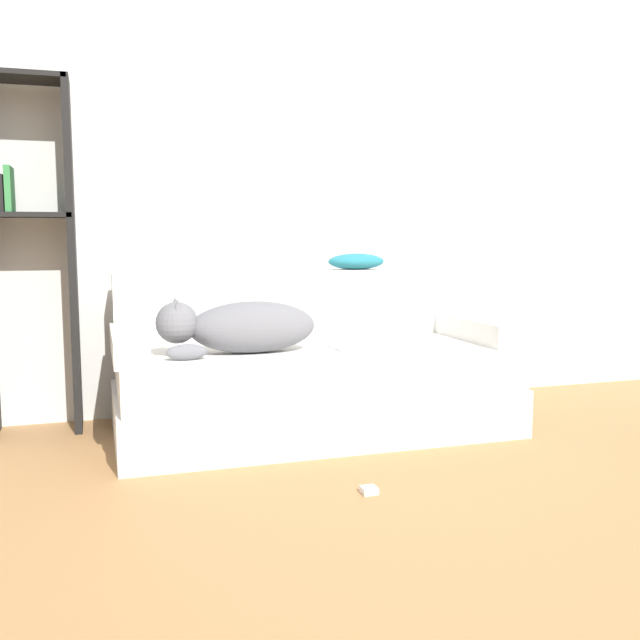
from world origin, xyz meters
name	(u,v)px	position (x,y,z in m)	size (l,w,h in m)	color
ground_plane	(609,637)	(0.00, 0.00, 0.00)	(20.00, 20.00, 0.00)	#9E7042
wall_back	(308,173)	(0.00, 2.61, 1.35)	(6.93, 0.06, 2.70)	silver
couch	(314,390)	(-0.15, 2.02, 0.21)	(1.96, 0.92, 0.43)	silver
couch_backrest	(294,304)	(-0.15, 2.41, 0.62)	(1.92, 0.15, 0.37)	silver
couch_arm_left	(128,344)	(-1.05, 2.01, 0.49)	(0.15, 0.73, 0.12)	silver
couch_arm_right	(475,329)	(0.76, 2.01, 0.49)	(0.15, 0.73, 0.12)	silver
dog	(239,327)	(-0.54, 1.95, 0.56)	(0.76, 0.27, 0.28)	slate
laptop	(364,345)	(0.09, 1.95, 0.44)	(0.35, 0.27, 0.02)	silver
throw_pillow	(356,261)	(0.22, 2.42, 0.85)	(0.33, 0.18, 0.09)	teal
bookshelf	(26,238)	(-1.51, 2.43, 0.98)	(0.44, 0.26, 1.76)	black
power_adapter	(369,490)	(-0.21, 1.11, 0.01)	(0.06, 0.06, 0.03)	silver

